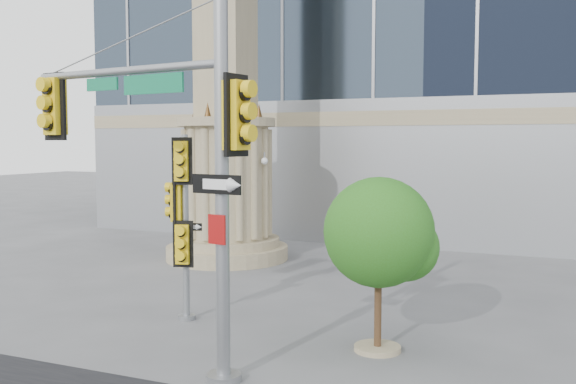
% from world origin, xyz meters
% --- Properties ---
extents(ground, '(120.00, 120.00, 0.00)m').
position_xyz_m(ground, '(0.00, 0.00, 0.00)').
color(ground, '#545456').
rests_on(ground, ground).
extents(monument, '(4.40, 4.40, 16.60)m').
position_xyz_m(monument, '(-6.00, 9.00, 5.52)').
color(monument, gray).
rests_on(monument, ground).
extents(main_signal_pole, '(5.19, 1.23, 6.75)m').
position_xyz_m(main_signal_pole, '(-1.53, -1.32, 4.18)').
color(main_signal_pole, slate).
rests_on(main_signal_pole, ground).
extents(secondary_signal_pole, '(0.82, 0.59, 4.44)m').
position_xyz_m(secondary_signal_pole, '(-3.11, 1.54, 2.61)').
color(secondary_signal_pole, slate).
rests_on(secondary_signal_pole, ground).
extents(street_tree, '(2.29, 2.24, 3.57)m').
position_xyz_m(street_tree, '(1.81, 1.22, 2.35)').
color(street_tree, gray).
rests_on(street_tree, ground).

